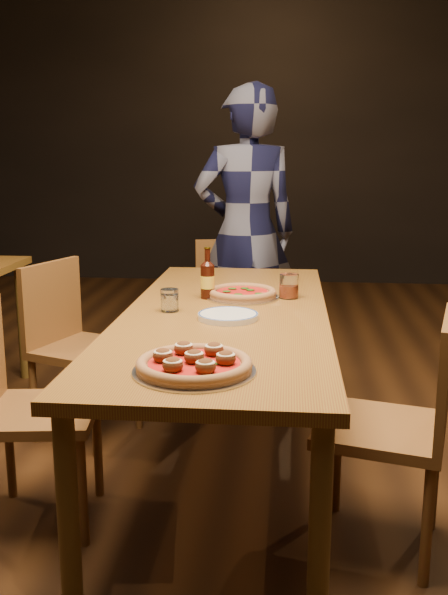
# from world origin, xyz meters

# --- Properties ---
(ground) EXTENTS (9.00, 9.00, 0.00)m
(ground) POSITION_xyz_m (0.00, 0.00, 0.00)
(ground) COLOR black
(room_shell) EXTENTS (9.00, 9.00, 9.00)m
(room_shell) POSITION_xyz_m (0.00, 0.00, 1.86)
(room_shell) COLOR black
(room_shell) RESTS_ON ground
(table_main) EXTENTS (0.80, 2.00, 0.75)m
(table_main) POSITION_xyz_m (0.00, 0.00, 0.68)
(table_main) COLOR brown
(table_main) RESTS_ON ground
(chair_main_nw) EXTENTS (0.46, 0.46, 0.88)m
(chair_main_nw) POSITION_xyz_m (-0.65, -0.32, 0.44)
(chair_main_nw) COLOR brown
(chair_main_nw) RESTS_ON ground
(chair_main_sw) EXTENTS (0.53, 0.53, 0.89)m
(chair_main_sw) POSITION_xyz_m (-0.72, 0.45, 0.44)
(chair_main_sw) COLOR brown
(chair_main_sw) RESTS_ON ground
(chair_main_e) EXTENTS (0.51, 0.51, 0.89)m
(chair_main_e) POSITION_xyz_m (0.57, -0.36, 0.45)
(chair_main_e) COLOR brown
(chair_main_e) RESTS_ON ground
(chair_end) EXTENTS (0.49, 0.49, 0.88)m
(chair_end) POSITION_xyz_m (-0.08, 1.30, 0.44)
(chair_end) COLOR brown
(chair_end) RESTS_ON ground
(pizza_meatball) EXTENTS (0.36, 0.36, 0.07)m
(pizza_meatball) POSITION_xyz_m (-0.02, -0.73, 0.77)
(pizza_meatball) COLOR #B7B7BF
(pizza_meatball) RESTS_ON table_main
(pizza_margherita) EXTENTS (0.31, 0.31, 0.04)m
(pizza_margherita) POSITION_xyz_m (0.05, 0.27, 0.77)
(pizza_margherita) COLOR #B7B7BF
(pizza_margherita) RESTS_ON table_main
(plate_stack) EXTENTS (0.23, 0.23, 0.02)m
(plate_stack) POSITION_xyz_m (0.02, -0.11, 0.76)
(plate_stack) COLOR white
(plate_stack) RESTS_ON table_main
(beer_bottle) EXTENTS (0.06, 0.06, 0.22)m
(beer_bottle) POSITION_xyz_m (-0.10, 0.24, 0.83)
(beer_bottle) COLOR black
(beer_bottle) RESTS_ON table_main
(water_glass) EXTENTS (0.07, 0.07, 0.09)m
(water_glass) POSITION_xyz_m (-0.22, -0.00, 0.79)
(water_glass) COLOR white
(water_glass) RESTS_ON table_main
(amber_glass) EXTENTS (0.08, 0.08, 0.10)m
(amber_glass) POSITION_xyz_m (0.25, 0.28, 0.80)
(amber_glass) COLOR #A33912
(amber_glass) RESTS_ON table_main
(diner) EXTENTS (0.73, 0.59, 1.76)m
(diner) POSITION_xyz_m (-0.02, 1.50, 0.88)
(diner) COLOR black
(diner) RESTS_ON ground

